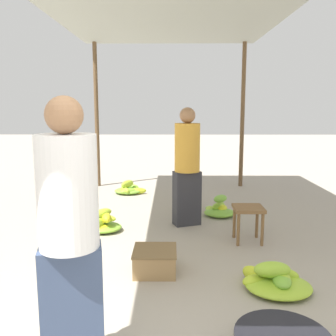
# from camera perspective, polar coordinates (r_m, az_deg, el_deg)

# --- Properties ---
(canopy_post_back_left) EXTENTS (0.08, 0.08, 2.78)m
(canopy_post_back_left) POSITION_cam_1_polar(r_m,az_deg,el_deg) (7.48, -10.82, 7.80)
(canopy_post_back_left) COLOR brown
(canopy_post_back_left) RESTS_ON ground
(canopy_post_back_right) EXTENTS (0.08, 0.08, 2.78)m
(canopy_post_back_right) POSITION_cam_1_polar(r_m,az_deg,el_deg) (7.47, 11.28, 7.78)
(canopy_post_back_right) COLOR brown
(canopy_post_back_right) RESTS_ON ground
(vendor_foreground) EXTENTS (0.41, 0.41, 1.63)m
(vendor_foreground) POSITION_cam_1_polar(r_m,az_deg,el_deg) (2.27, -14.81, -9.45)
(vendor_foreground) COLOR #384766
(vendor_foreground) RESTS_ON ground
(stool) EXTENTS (0.34, 0.34, 0.42)m
(stool) POSITION_cam_1_polar(r_m,az_deg,el_deg) (4.47, 12.14, -6.82)
(stool) COLOR brown
(stool) RESTS_ON ground
(banana_pile_left_0) EXTENTS (0.47, 0.43, 0.29)m
(banana_pile_left_0) POSITION_cam_1_polar(r_m,az_deg,el_deg) (4.84, -10.03, -8.32)
(banana_pile_left_0) COLOR #A8C72E
(banana_pile_left_0) RESTS_ON ground
(banana_pile_left_1) EXTENTS (0.58, 0.53, 0.25)m
(banana_pile_left_1) POSITION_cam_1_polar(r_m,az_deg,el_deg) (6.87, -5.98, -3.28)
(banana_pile_left_1) COLOR #85B934
(banana_pile_left_1) RESTS_ON ground
(banana_pile_right_0) EXTENTS (0.46, 0.54, 0.31)m
(banana_pile_right_0) POSITION_cam_1_polar(r_m,az_deg,el_deg) (5.54, 7.64, -6.28)
(banana_pile_right_0) COLOR #97C131
(banana_pile_right_0) RESTS_ON ground
(banana_pile_right_1) EXTENTS (0.61, 0.59, 0.26)m
(banana_pile_right_1) POSITION_cam_1_polar(r_m,az_deg,el_deg) (3.50, 15.93, -16.11)
(banana_pile_right_1) COLOR #BFD12A
(banana_pile_right_1) RESTS_ON ground
(crate_near) EXTENTS (0.41, 0.41, 0.23)m
(crate_near) POSITION_cam_1_polar(r_m,az_deg,el_deg) (3.67, -2.01, -13.94)
(crate_near) COLOR #9E7A4C
(crate_near) RESTS_ON ground
(shopper_walking_mid) EXTENTS (0.42, 0.42, 1.56)m
(shopper_walking_mid) POSITION_cam_1_polar(r_m,az_deg,el_deg) (4.91, 2.93, 0.46)
(shopper_walking_mid) COLOR #2D2D33
(shopper_walking_mid) RESTS_ON ground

